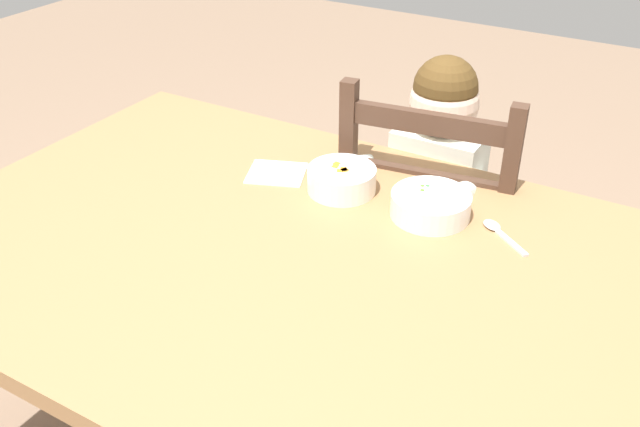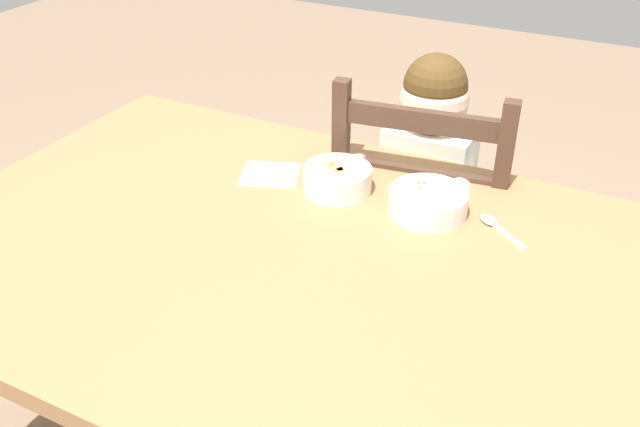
% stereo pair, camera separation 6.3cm
% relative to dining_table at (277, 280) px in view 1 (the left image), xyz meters
% --- Properties ---
extents(dining_table, '(1.47, 1.01, 0.72)m').
position_rel_dining_table_xyz_m(dining_table, '(0.00, 0.00, 0.00)').
color(dining_table, '#9A6F46').
rests_on(dining_table, ground).
extents(dining_chair, '(0.47, 0.47, 0.92)m').
position_rel_dining_table_xyz_m(dining_chair, '(0.12, 0.56, -0.19)').
color(dining_chair, '#473023').
rests_on(dining_chair, ground).
extents(child_figure, '(0.32, 0.31, 0.95)m').
position_rel_dining_table_xyz_m(child_figure, '(0.11, 0.55, -0.01)').
color(child_figure, white).
rests_on(child_figure, ground).
extents(bowl_of_peas, '(0.17, 0.17, 0.05)m').
position_rel_dining_table_xyz_m(bowl_of_peas, '(0.22, 0.26, 0.11)').
color(bowl_of_peas, white).
rests_on(bowl_of_peas, dining_table).
extents(bowl_of_carrots, '(0.15, 0.15, 0.06)m').
position_rel_dining_table_xyz_m(bowl_of_carrots, '(0.01, 0.26, 0.11)').
color(bowl_of_carrots, white).
rests_on(bowl_of_carrots, dining_table).
extents(spoon, '(0.12, 0.10, 0.01)m').
position_rel_dining_table_xyz_m(spoon, '(0.36, 0.27, 0.09)').
color(spoon, silver).
rests_on(spoon, dining_table).
extents(paper_napkin, '(0.16, 0.16, 0.00)m').
position_rel_dining_table_xyz_m(paper_napkin, '(-0.16, 0.25, 0.09)').
color(paper_napkin, white).
rests_on(paper_napkin, dining_table).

